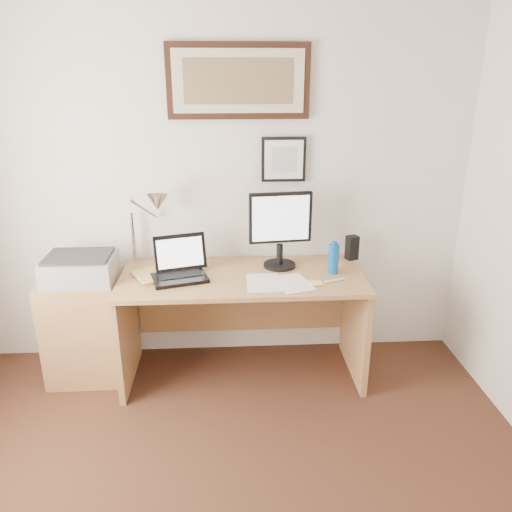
{
  "coord_description": "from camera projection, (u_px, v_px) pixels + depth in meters",
  "views": [
    {
      "loc": [
        0.06,
        -1.4,
        2.0
      ],
      "look_at": [
        0.23,
        1.43,
        0.96
      ],
      "focal_mm": 35.0,
      "sensor_mm": 36.0,
      "label": 1
    }
  ],
  "objects": [
    {
      "name": "wall_back",
      "position": [
        218.0,
        189.0,
        3.44
      ],
      "size": [
        3.5,
        0.02,
        2.5
      ],
      "primitive_type": "cube",
      "color": "white",
      "rests_on": "ground"
    },
    {
      "name": "side_cabinet",
      "position": [
        85.0,
        328.0,
        3.39
      ],
      "size": [
        0.5,
        0.4,
        0.73
      ],
      "primitive_type": "cube",
      "color": "#A37444",
      "rests_on": "floor"
    },
    {
      "name": "water_bottle",
      "position": [
        334.0,
        259.0,
        3.28
      ],
      "size": [
        0.07,
        0.07,
        0.2
      ],
      "primitive_type": "cylinder",
      "color": "#0C52A1",
      "rests_on": "desk"
    },
    {
      "name": "bottle_cap",
      "position": [
        335.0,
        243.0,
        3.24
      ],
      "size": [
        0.04,
        0.04,
        0.02
      ],
      "primitive_type": "cylinder",
      "color": "#0C52A1",
      "rests_on": "water_bottle"
    },
    {
      "name": "speaker",
      "position": [
        352.0,
        248.0,
        3.53
      ],
      "size": [
        0.09,
        0.09,
        0.17
      ],
      "primitive_type": "cube",
      "rotation": [
        0.0,
        0.0,
        0.35
      ],
      "color": "black",
      "rests_on": "desk"
    },
    {
      "name": "paper_sheet_a",
      "position": [
        263.0,
        282.0,
        3.16
      ],
      "size": [
        0.21,
        0.3,
        0.0
      ],
      "primitive_type": "cube",
      "rotation": [
        0.0,
        0.0,
        -0.01
      ],
      "color": "white",
      "rests_on": "desk"
    },
    {
      "name": "paper_sheet_b",
      "position": [
        293.0,
        283.0,
        3.15
      ],
      "size": [
        0.28,
        0.34,
        0.0
      ],
      "primitive_type": "cube",
      "rotation": [
        0.0,
        0.0,
        0.28
      ],
      "color": "white",
      "rests_on": "desk"
    },
    {
      "name": "sticky_pad",
      "position": [
        316.0,
        283.0,
        3.14
      ],
      "size": [
        0.09,
        0.09,
        0.01
      ],
      "primitive_type": "cube",
      "rotation": [
        0.0,
        0.0,
        0.22
      ],
      "color": "#E8E16E",
      "rests_on": "desk"
    },
    {
      "name": "marker_pen",
      "position": [
        334.0,
        281.0,
        3.17
      ],
      "size": [
        0.14,
        0.06,
        0.02
      ],
      "primitive_type": "cylinder",
      "rotation": [
        0.0,
        1.57,
        0.35
      ],
      "color": "white",
      "rests_on": "desk"
    },
    {
      "name": "book",
      "position": [
        137.0,
        279.0,
        3.2
      ],
      "size": [
        0.29,
        0.32,
        0.02
      ],
      "primitive_type": "imported",
      "rotation": [
        0.0,
        0.0,
        0.53
      ],
      "color": "tan",
      "rests_on": "desk"
    },
    {
      "name": "desk",
      "position": [
        242.0,
        302.0,
        3.43
      ],
      "size": [
        1.6,
        0.7,
        0.75
      ],
      "color": "#A37444",
      "rests_on": "floor"
    },
    {
      "name": "laptop",
      "position": [
        180.0,
        269.0,
        3.23
      ],
      "size": [
        0.39,
        0.38,
        0.26
      ],
      "color": "black",
      "rests_on": "desk"
    },
    {
      "name": "lcd_monitor",
      "position": [
        280.0,
        226.0,
        3.32
      ],
      "size": [
        0.42,
        0.22,
        0.52
      ],
      "color": "black",
      "rests_on": "desk"
    },
    {
      "name": "printer",
      "position": [
        80.0,
        268.0,
        3.21
      ],
      "size": [
        0.44,
        0.34,
        0.18
      ],
      "color": "#9F9FA1",
      "rests_on": "side_cabinet"
    },
    {
      "name": "desk_lamp",
      "position": [
        155.0,
        205.0,
        3.26
      ],
      "size": [
        0.29,
        0.27,
        0.53
      ],
      "color": "silver",
      "rests_on": "desk"
    },
    {
      "name": "picture_large",
      "position": [
        238.0,
        81.0,
        3.18
      ],
      "size": [
        0.92,
        0.04,
        0.47
      ],
      "color": "black",
      "rests_on": "wall_back"
    },
    {
      "name": "picture_small",
      "position": [
        284.0,
        159.0,
        3.37
      ],
      "size": [
        0.3,
        0.03,
        0.3
      ],
      "color": "black",
      "rests_on": "wall_back"
    }
  ]
}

